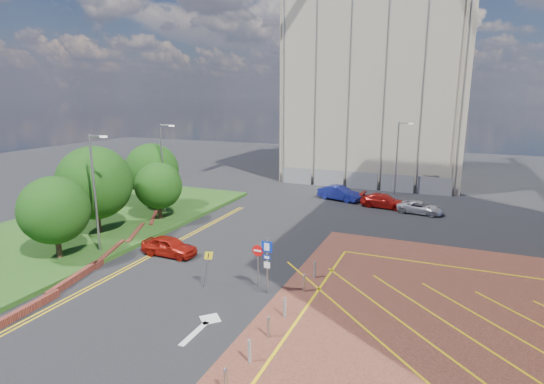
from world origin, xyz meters
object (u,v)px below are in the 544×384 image
Objects in this scene: tree_b at (95,183)px; lamp_back at (398,156)px; lamp_left_near at (95,189)px; car_blue_back at (339,193)px; tree_d at (152,170)px; warning_sign at (207,265)px; lamp_left_far at (163,165)px; car_red_back at (384,201)px; tree_a at (54,210)px; tree_c at (158,186)px; sign_cluster at (264,260)px; car_silver_back at (420,208)px; car_red_left at (169,246)px.

lamp_back is (19.58, 23.00, 0.12)m from tree_b.
lamp_left_near is 1.76× the size of car_blue_back.
tree_d is at bearing 139.96° from car_blue_back.
lamp_left_far is at bearing 134.60° from warning_sign.
car_red_back is (-0.40, -5.59, -3.70)m from lamp_back.
lamp_back is (18.08, 28.00, 0.86)m from tree_a.
tree_b reaches higher than car_red_back.
car_red_back is (18.10, 10.41, -4.00)m from lamp_left_far.
tree_c reaches higher than warning_sign.
car_silver_back is (6.80, 20.52, -1.39)m from sign_cluster.
lamp_left_far is at bearing -25.68° from tree_d.
tree_c is 8.20m from lamp_left_near.
tree_c is at bearing 68.20° from tree_b.
tree_c is 21.34m from car_red_back.
tree_a reaches higher than tree_c.
lamp_left_far is 1.76× the size of car_blue_back.
car_red_left reaches higher than car_red_back.
car_red_left is 0.96× the size of car_silver_back.
tree_c is 0.61× the size of lamp_back.
lamp_left_near reaches higher than warning_sign.
car_red_left is (8.53, -9.30, -3.20)m from tree_d.
lamp_left_far is 23.87m from car_silver_back.
car_silver_back is at bearing 29.19° from tree_c.
tree_d is 13.02m from car_red_left.
car_blue_back is at bearing 85.58° from warning_sign.
tree_d is at bearing 135.00° from tree_c.
car_red_left reaches higher than car_silver_back.
tree_d is 20.74m from sign_cluster.
lamp_left_near reaches higher than tree_d.
lamp_back is 3.55× the size of warning_sign.
car_red_back is at bearing 51.73° from lamp_left_near.
lamp_left_far is 1.00× the size of lamp_back.
car_blue_back is at bearing 83.07° from car_silver_back.
tree_c is 16.53m from sign_cluster.
lamp_left_near is at bearing 143.22° from car_silver_back.
car_blue_back is at bearing -140.36° from lamp_back.
car_blue_back is (1.81, 23.41, -0.68)m from warning_sign.
car_red_left is 22.03m from car_red_back.
lamp_back is 7.62m from car_blue_back.
tree_c is 2.18× the size of warning_sign.
sign_cluster reaches higher than warning_sign.
car_red_back is at bearing -94.12° from lamp_back.
sign_cluster is at bearing -4.56° from lamp_left_near.
tree_a is at bearing -122.85° from lamp_back.
tree_d is at bearing 42.10° from car_red_left.
lamp_left_far is at bearing 101.31° from lamp_left_near.
sign_cluster reaches higher than car_blue_back.
tree_c is at bearing 146.84° from sign_cluster.
lamp_left_near and lamp_left_far have the same top height.
lamp_left_far reaches higher than tree_a.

